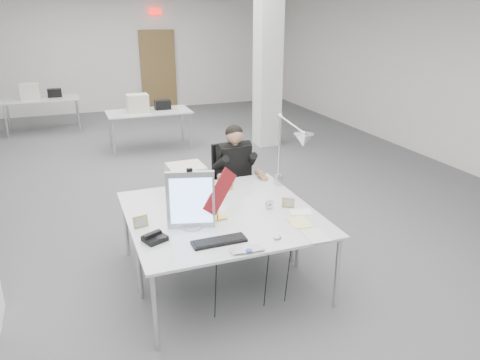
# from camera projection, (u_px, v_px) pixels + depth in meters

# --- Properties ---
(room_shell) EXTENTS (10.04, 14.04, 3.24)m
(room_shell) POSITION_uv_depth(u_px,v_px,m) (171.00, 84.00, 6.22)
(room_shell) COLOR #4F4F51
(room_shell) RESTS_ON ground
(desk_main) EXTENTS (1.80, 0.90, 0.02)m
(desk_main) POSITION_uv_depth(u_px,v_px,m) (237.00, 233.00, 4.22)
(desk_main) COLOR silver
(desk_main) RESTS_ON room_shell
(desk_second) EXTENTS (1.80, 0.90, 0.02)m
(desk_second) POSITION_uv_depth(u_px,v_px,m) (208.00, 197.00, 5.01)
(desk_second) COLOR silver
(desk_second) RESTS_ON room_shell
(bg_desk_a) EXTENTS (1.60, 0.80, 0.02)m
(bg_desk_a) POSITION_uv_depth(u_px,v_px,m) (149.00, 112.00, 9.12)
(bg_desk_a) COLOR silver
(bg_desk_a) RESTS_ON room_shell
(bg_desk_b) EXTENTS (1.60, 0.80, 0.02)m
(bg_desk_b) POSITION_uv_depth(u_px,v_px,m) (41.00, 99.00, 10.39)
(bg_desk_b) COLOR silver
(bg_desk_b) RESTS_ON room_shell
(office_chair) EXTENTS (0.53, 0.53, 0.97)m
(office_chair) POSITION_uv_depth(u_px,v_px,m) (233.00, 191.00, 5.89)
(office_chair) COLOR black
(office_chair) RESTS_ON room_shell
(seated_person) EXTENTS (0.61, 0.73, 1.01)m
(seated_person) POSITION_uv_depth(u_px,v_px,m) (235.00, 161.00, 5.70)
(seated_person) COLOR black
(seated_person) RESTS_ON office_chair
(monitor) EXTENTS (0.43, 0.16, 0.54)m
(monitor) POSITION_uv_depth(u_px,v_px,m) (191.00, 200.00, 4.21)
(monitor) COLOR #A8A7AC
(monitor) RESTS_ON desk_main
(pennant) EXTENTS (0.39, 0.17, 0.45)m
(pennant) POSITION_uv_depth(u_px,v_px,m) (220.00, 192.00, 4.25)
(pennant) COLOR maroon
(pennant) RESTS_ON monitor
(keyboard) EXTENTS (0.48, 0.16, 0.02)m
(keyboard) POSITION_uv_depth(u_px,v_px,m) (219.00, 241.00, 4.02)
(keyboard) COLOR black
(keyboard) RESTS_ON desk_main
(laptop) EXTENTS (0.29, 0.20, 0.02)m
(laptop) POSITION_uv_depth(u_px,v_px,m) (249.00, 252.00, 3.84)
(laptop) COLOR silver
(laptop) RESTS_ON desk_main
(mouse) EXTENTS (0.08, 0.05, 0.03)m
(mouse) POSITION_uv_depth(u_px,v_px,m) (277.00, 238.00, 4.08)
(mouse) COLOR silver
(mouse) RESTS_ON desk_main
(bankers_lamp) EXTENTS (0.30, 0.21, 0.32)m
(bankers_lamp) POSITION_uv_depth(u_px,v_px,m) (217.00, 203.00, 4.42)
(bankers_lamp) COLOR gold
(bankers_lamp) RESTS_ON desk_main
(desk_phone) EXTENTS (0.23, 0.22, 0.05)m
(desk_phone) POSITION_uv_depth(u_px,v_px,m) (155.00, 238.00, 4.04)
(desk_phone) COLOR black
(desk_phone) RESTS_ON desk_main
(picture_frame_left) EXTENTS (0.14, 0.06, 0.11)m
(picture_frame_left) POSITION_uv_depth(u_px,v_px,m) (141.00, 222.00, 4.29)
(picture_frame_left) COLOR tan
(picture_frame_left) RESTS_ON desk_main
(picture_frame_right) EXTENTS (0.12, 0.10, 0.10)m
(picture_frame_right) POSITION_uv_depth(u_px,v_px,m) (288.00, 203.00, 4.71)
(picture_frame_right) COLOR #AB8549
(picture_frame_right) RESTS_ON desk_main
(desk_clock) EXTENTS (0.10, 0.05, 0.09)m
(desk_clock) POSITION_uv_depth(u_px,v_px,m) (269.00, 204.00, 4.69)
(desk_clock) COLOR #B9B9BE
(desk_clock) RESTS_ON desk_main
(paper_stack_a) EXTENTS (0.20, 0.28, 0.01)m
(paper_stack_a) POSITION_uv_depth(u_px,v_px,m) (316.00, 236.00, 4.14)
(paper_stack_a) COLOR silver
(paper_stack_a) RESTS_ON desk_main
(paper_stack_b) EXTENTS (0.20, 0.26, 0.01)m
(paper_stack_b) POSITION_uv_depth(u_px,v_px,m) (299.00, 222.00, 4.39)
(paper_stack_b) COLOR #F2E090
(paper_stack_b) RESTS_ON desk_main
(paper_stack_c) EXTENTS (0.24, 0.20, 0.01)m
(paper_stack_c) POSITION_uv_depth(u_px,v_px,m) (301.00, 212.00, 4.62)
(paper_stack_c) COLOR white
(paper_stack_c) RESTS_ON desk_main
(beige_monitor) EXTENTS (0.38, 0.36, 0.35)m
(beige_monitor) POSITION_uv_depth(u_px,v_px,m) (186.00, 181.00, 4.95)
(beige_monitor) COLOR beige
(beige_monitor) RESTS_ON desk_second
(architect_lamp) EXTENTS (0.39, 0.75, 0.92)m
(architect_lamp) POSITION_uv_depth(u_px,v_px,m) (289.00, 153.00, 4.95)
(architect_lamp) COLOR silver
(architect_lamp) RESTS_ON desk_second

